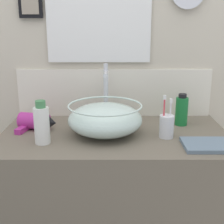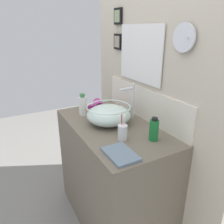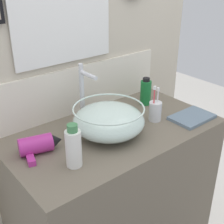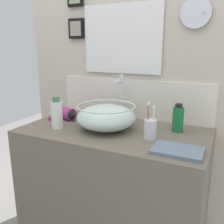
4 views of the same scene
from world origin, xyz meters
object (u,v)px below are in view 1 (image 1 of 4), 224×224
shampoo_bottle (182,111)px  faucet (106,89)px  lotion_bottle (42,124)px  hand_towel (210,145)px  toothbrush_cup (167,126)px  glass_bowl_sink (105,119)px  hair_drier (37,122)px

shampoo_bottle → faucet: bearing=170.0°
faucet → shampoo_bottle: faucet is taller
shampoo_bottle → lotion_bottle: 0.67m
faucet → hand_towel: bearing=-38.9°
faucet → toothbrush_cup: size_ratio=1.53×
glass_bowl_sink → toothbrush_cup: 0.27m
faucet → hand_towel: size_ratio=1.33×
toothbrush_cup → faucet: bearing=138.6°
faucet → lotion_bottle: 0.41m
glass_bowl_sink → faucet: size_ratio=1.14×
toothbrush_cup → shampoo_bottle: toothbrush_cup is taller
faucet → hand_towel: (0.43, -0.35, -0.16)m
faucet → toothbrush_cup: faucet is taller
hair_drier → hand_towel: (0.75, -0.21, -0.03)m
glass_bowl_sink → hand_towel: 0.46m
toothbrush_cup → lotion_bottle: size_ratio=1.03×
hair_drier → hand_towel: bearing=-15.7°
shampoo_bottle → hand_towel: bearing=-78.1°
glass_bowl_sink → hand_towel: bearing=-19.0°
hair_drier → shampoo_bottle: size_ratio=1.25×
shampoo_bottle → hair_drier: bearing=-174.3°
glass_bowl_sink → shampoo_bottle: 0.39m
glass_bowl_sink → shampoo_bottle: shampoo_bottle is taller
lotion_bottle → hair_drier: bearing=110.6°
hair_drier → lotion_bottle: lotion_bottle is taller
glass_bowl_sink → lotion_bottle: bearing=-157.7°
faucet → lotion_bottle: (-0.26, -0.30, -0.08)m
lotion_bottle → hand_towel: 0.69m
glass_bowl_sink → hair_drier: (-0.32, 0.06, -0.03)m
hair_drier → shampoo_bottle: 0.69m
hair_drier → lotion_bottle: (0.06, -0.17, 0.05)m
shampoo_bottle → toothbrush_cup: bearing=-120.5°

